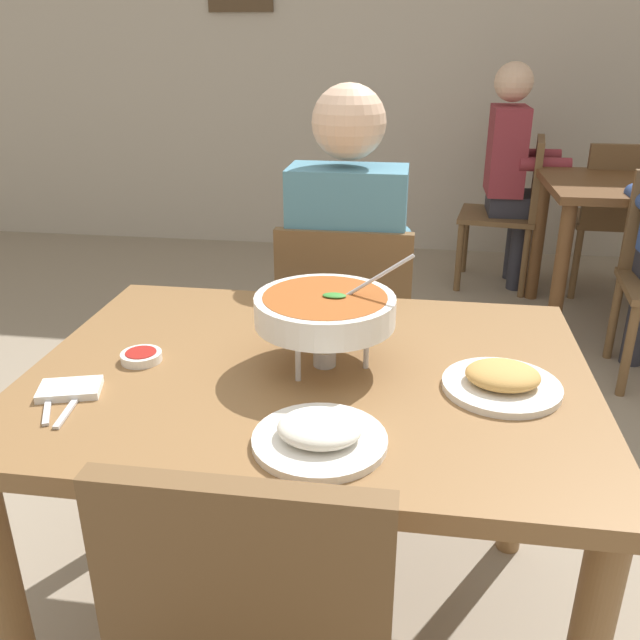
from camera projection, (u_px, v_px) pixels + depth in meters
name	position (u px, v px, depth m)	size (l,w,h in m)	color
ground_plane	(312.00, 628.00, 1.74)	(16.00, 16.00, 0.00)	gray
cafe_rear_partition	(395.00, 26.00, 4.39)	(10.00, 0.10, 3.00)	#BCB2A3
dining_table_main	(310.00, 413.00, 1.49)	(1.20, 0.90, 0.76)	brown
chair_diner_main	(346.00, 337.00, 2.22)	(0.44, 0.44, 0.90)	brown
diner_main	(348.00, 266.00, 2.15)	(0.40, 0.45, 1.31)	#2D2D38
curry_bowl	(325.00, 310.00, 1.41)	(0.33, 0.30, 0.26)	silver
rice_plate	(320.00, 434.00, 1.17)	(0.24, 0.24, 0.06)	white
appetizer_plate	(502.00, 381.00, 1.35)	(0.24, 0.24, 0.06)	white
sauce_dish	(141.00, 356.00, 1.47)	(0.09, 0.09, 0.02)	white
napkin_folded	(70.00, 389.00, 1.34)	(0.12, 0.08, 0.02)	white
fork_utensil	(48.00, 403.00, 1.30)	(0.01, 0.17, 0.01)	silver
spoon_utensil	(72.00, 405.00, 1.29)	(0.01, 0.17, 0.01)	silver
chair_bg_middle	(515.00, 205.00, 3.98)	(0.50, 0.50, 0.90)	brown
chair_bg_corner	(615.00, 211.00, 3.83)	(0.45, 0.45, 0.90)	brown
patron_bg_middle	(512.00, 163.00, 3.93)	(0.45, 0.40, 1.31)	#2D2D38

